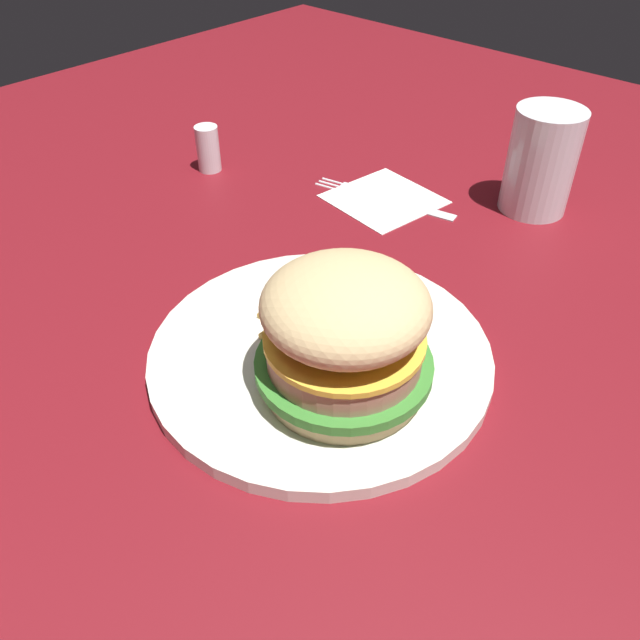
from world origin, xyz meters
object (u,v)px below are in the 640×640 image
object	(u,v)px
sandwich	(345,333)
salt_shaker	(208,149)
fork	(383,196)
fries_pile	(299,310)
drink_glass	(540,165)
plate	(320,354)
napkin	(384,199)

from	to	relation	value
sandwich	salt_shaker	world-z (taller)	sandwich
fork	sandwich	bearing A→B (deg)	32.59
fries_pile	drink_glass	size ratio (longest dim) A/B	0.77
plate	fries_pile	bearing A→B (deg)	-115.31
fries_pile	fork	distance (m)	0.24
plate	salt_shaker	size ratio (longest dim) A/B	5.06
plate	drink_glass	world-z (taller)	drink_glass
fries_pile	napkin	xyz separation A→B (m)	(-0.23, -0.08, -0.01)
plate	napkin	xyz separation A→B (m)	(-0.25, -0.13, -0.01)
plate	napkin	world-z (taller)	plate
plate	salt_shaker	xyz separation A→B (m)	(-0.16, -0.33, 0.02)
sandwich	salt_shaker	bearing A→B (deg)	-115.80
sandwich	fries_pile	bearing A→B (deg)	-114.78
plate	salt_shaker	bearing A→B (deg)	-115.99
fries_pile	salt_shaker	distance (m)	0.32
fork	drink_glass	distance (m)	0.17
fries_pile	drink_glass	xyz separation A→B (m)	(-0.32, 0.05, 0.04)
napkin	drink_glass	distance (m)	0.17
fries_pile	fork	world-z (taller)	fries_pile
drink_glass	salt_shaker	distance (m)	0.38
fork	napkin	bearing A→B (deg)	101.61
drink_glass	fries_pile	bearing A→B (deg)	-8.77
sandwich	fork	distance (m)	0.32
plate	fries_pile	world-z (taller)	fries_pile
napkin	plate	bearing A→B (deg)	27.26
napkin	drink_glass	bearing A→B (deg)	125.90
napkin	fork	size ratio (longest dim) A/B	0.64
sandwich	napkin	size ratio (longest dim) A/B	1.21
fries_pile	salt_shaker	xyz separation A→B (m)	(-0.14, -0.29, 0.01)
napkin	fork	bearing A→B (deg)	-78.39
plate	fries_pile	distance (m)	0.05
napkin	drink_glass	world-z (taller)	drink_glass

